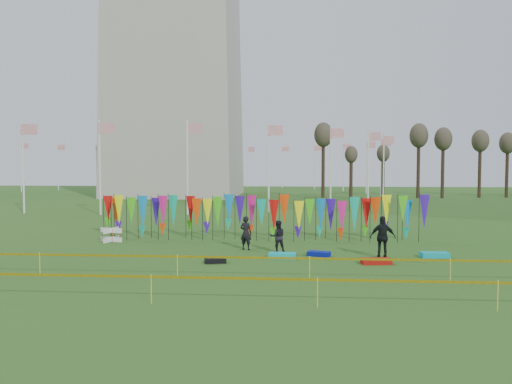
# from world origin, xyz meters

# --- Properties ---
(ground) EXTENTS (160.00, 160.00, 0.00)m
(ground) POSITION_xyz_m (0.00, 0.00, 0.00)
(ground) COLOR #255116
(ground) RESTS_ON ground
(flagpole_ring) EXTENTS (57.40, 56.16, 8.00)m
(flagpole_ring) POSITION_xyz_m (-14.00, 48.00, 4.00)
(flagpole_ring) COLOR white
(flagpole_ring) RESTS_ON ground
(banner_row) EXTENTS (18.64, 0.64, 2.44)m
(banner_row) POSITION_xyz_m (0.28, 7.18, 1.56)
(banner_row) COLOR black
(banner_row) RESTS_ON ground
(caution_tape_near) EXTENTS (26.00, 0.02, 0.90)m
(caution_tape_near) POSITION_xyz_m (-0.22, -2.90, 0.78)
(caution_tape_near) COLOR #E2BF04
(caution_tape_near) RESTS_ON ground
(caution_tape_far) EXTENTS (26.00, 0.02, 0.90)m
(caution_tape_far) POSITION_xyz_m (-0.22, -6.24, 0.78)
(caution_tape_far) COLOR #E2BF04
(caution_tape_far) RESTS_ON ground
(box_kite) EXTENTS (0.70, 0.70, 0.78)m
(box_kite) POSITION_xyz_m (-7.62, 5.53, 0.39)
(box_kite) COLOR #B41A0D
(box_kite) RESTS_ON ground
(person_left) EXTENTS (0.72, 0.63, 1.67)m
(person_left) POSITION_xyz_m (-0.06, 3.61, 0.84)
(person_left) COLOR black
(person_left) RESTS_ON ground
(person_mid) EXTENTS (0.82, 0.59, 1.54)m
(person_mid) POSITION_xyz_m (1.53, 2.89, 0.77)
(person_mid) COLOR black
(person_mid) RESTS_ON ground
(person_right) EXTENTS (1.17, 0.75, 1.89)m
(person_right) POSITION_xyz_m (6.28, 1.85, 0.95)
(person_right) COLOR black
(person_right) RESTS_ON ground
(kite_bag_turquoise) EXTENTS (1.23, 0.65, 0.24)m
(kite_bag_turquoise) POSITION_xyz_m (1.79, 1.45, 0.12)
(kite_bag_turquoise) COLOR #0CB9BD
(kite_bag_turquoise) RESTS_ON ground
(kite_bag_blue) EXTENTS (1.12, 0.82, 0.21)m
(kite_bag_blue) POSITION_xyz_m (3.45, 2.15, 0.10)
(kite_bag_blue) COLOR #091697
(kite_bag_blue) RESTS_ON ground
(kite_bag_red) EXTENTS (1.31, 0.74, 0.23)m
(kite_bag_red) POSITION_xyz_m (5.78, 0.49, 0.11)
(kite_bag_red) COLOR #B3120B
(kite_bag_red) RESTS_ON ground
(kite_bag_black) EXTENTS (1.00, 0.73, 0.21)m
(kite_bag_black) POSITION_xyz_m (-1.04, 0.18, 0.10)
(kite_bag_black) COLOR black
(kite_bag_black) RESTS_ON ground
(kite_bag_teal) EXTENTS (1.28, 0.70, 0.23)m
(kite_bag_teal) POSITION_xyz_m (8.65, 2.20, 0.12)
(kite_bag_teal) COLOR #0CA7B3
(kite_bag_teal) RESTS_ON ground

